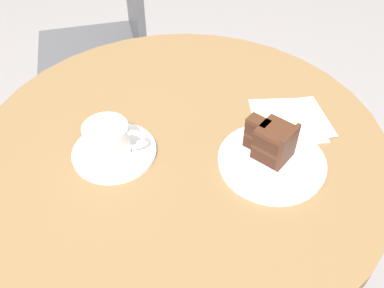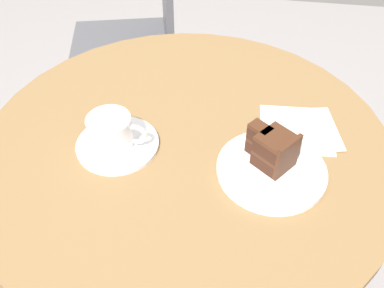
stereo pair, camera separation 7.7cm
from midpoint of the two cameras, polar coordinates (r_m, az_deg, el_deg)
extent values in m
cylinder|color=brown|center=(0.86, -4.03, -0.14)|extent=(0.85, 0.85, 0.03)
cylinder|color=silver|center=(1.12, -3.16, -12.56)|extent=(0.07, 0.07, 0.64)
cylinder|color=white|center=(0.83, -13.46, -1.20)|extent=(0.17, 0.17, 0.01)
cylinder|color=white|center=(0.80, -14.53, 0.45)|extent=(0.09, 0.09, 0.07)
cylinder|color=#D6B789|center=(0.78, -14.96, 2.17)|extent=(0.08, 0.08, 0.00)
torus|color=white|center=(0.79, -11.02, 0.42)|extent=(0.05, 0.01, 0.05)
cube|color=silver|center=(0.81, -11.14, -1.48)|extent=(0.03, 0.08, 0.00)
ellipsoid|color=silver|center=(0.78, -12.70, -3.96)|extent=(0.02, 0.02, 0.00)
cylinder|color=white|center=(0.79, 8.39, -2.59)|extent=(0.21, 0.21, 0.01)
cube|color=#381E14|center=(0.79, 8.56, -1.05)|extent=(0.09, 0.09, 0.03)
cube|color=#381E14|center=(0.80, 6.20, 0.23)|extent=(0.05, 0.05, 0.03)
cube|color=#422314|center=(0.78, 8.69, -0.14)|extent=(0.09, 0.09, 0.01)
cube|color=#422314|center=(0.79, 6.30, 1.14)|extent=(0.05, 0.05, 0.01)
cube|color=#381E14|center=(0.76, 8.83, 0.79)|extent=(0.09, 0.09, 0.03)
cube|color=#381E14|center=(0.78, 6.40, 2.07)|extent=(0.05, 0.05, 0.03)
cube|color=#422314|center=(0.75, 8.98, 1.75)|extent=(0.09, 0.09, 0.01)
cube|color=#422314|center=(0.77, 6.50, 3.03)|extent=(0.05, 0.05, 0.01)
cube|color=#422314|center=(0.76, 10.51, -0.67)|extent=(0.05, 0.05, 0.08)
cube|color=silver|center=(0.82, 8.44, 0.24)|extent=(0.10, 0.02, 0.00)
cube|color=silver|center=(0.83, 12.87, -0.08)|extent=(0.03, 0.03, 0.00)
cube|color=silver|center=(0.90, 10.81, 3.21)|extent=(0.16, 0.16, 0.00)
cube|color=silver|center=(0.90, 11.97, 3.33)|extent=(0.16, 0.16, 0.00)
cylinder|color=#4C4C51|center=(1.87, -19.08, 7.68)|extent=(0.02, 0.02, 0.46)
cylinder|color=#4C4C51|center=(1.61, -19.05, 1.04)|extent=(0.02, 0.02, 0.46)
cylinder|color=#4C4C51|center=(1.85, -9.17, 9.45)|extent=(0.02, 0.02, 0.46)
cylinder|color=#4C4C51|center=(1.60, -7.68, 3.01)|extent=(0.02, 0.02, 0.46)
cube|color=#4C4C51|center=(1.59, -15.29, 12.26)|extent=(0.46, 0.46, 0.02)
camera|label=1|loc=(0.04, -92.87, -2.83)|focal=38.00mm
camera|label=2|loc=(0.04, 87.13, 2.83)|focal=38.00mm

